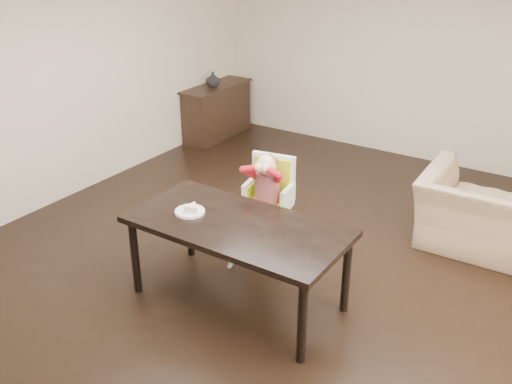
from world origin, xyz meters
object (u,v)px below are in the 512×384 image
high_chair (268,186)px  sideboard (217,111)px  dining_table (237,232)px  armchair (485,201)px

high_chair → sideboard: bearing=124.4°
dining_table → high_chair: 0.73m
high_chair → armchair: size_ratio=0.93×
dining_table → high_chair: bearing=102.2°
armchair → sideboard: bearing=-17.8°
dining_table → armchair: 2.54m
dining_table → armchair: (1.49, 2.05, -0.16)m
high_chair → armchair: high_chair is taller
dining_table → sideboard: bearing=129.1°
dining_table → high_chair: (-0.15, 0.71, 0.10)m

